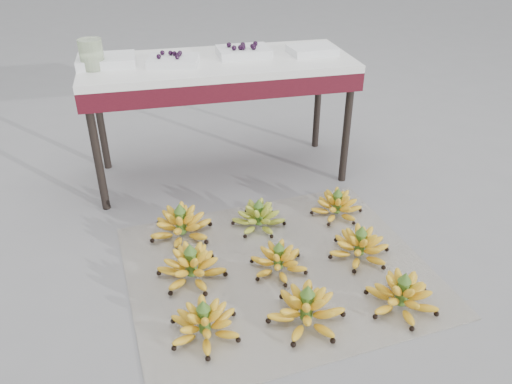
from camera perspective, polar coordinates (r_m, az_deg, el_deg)
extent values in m
plane|color=gray|center=(2.15, 3.30, -9.39)|extent=(60.00, 60.00, 0.00)
cube|color=silver|center=(2.17, 2.52, -8.80)|extent=(1.35, 1.17, 0.01)
ellipsoid|color=yellow|center=(1.87, -5.90, -15.00)|extent=(0.33, 0.33, 0.08)
ellipsoid|color=yellow|center=(1.85, -5.95, -14.25)|extent=(0.23, 0.23, 0.06)
ellipsoid|color=yellow|center=(1.83, -6.01, -13.53)|extent=(0.15, 0.15, 0.05)
cylinder|color=#3E6620|center=(1.85, -5.95, -14.25)|extent=(0.04, 0.04, 0.11)
cone|color=#3E6620|center=(1.80, -6.07, -12.70)|extent=(0.05, 0.05, 0.04)
ellipsoid|color=yellow|center=(1.91, 5.77, -13.59)|extent=(0.33, 0.33, 0.09)
ellipsoid|color=yellow|center=(1.89, 5.83, -12.77)|extent=(0.23, 0.23, 0.06)
ellipsoid|color=yellow|center=(1.86, 5.88, -11.98)|extent=(0.15, 0.15, 0.05)
cylinder|color=#3E6620|center=(1.89, 5.83, -12.77)|extent=(0.05, 0.05, 0.12)
cone|color=#3E6620|center=(1.84, 5.95, -11.07)|extent=(0.06, 0.06, 0.04)
ellipsoid|color=yellow|center=(2.04, 16.26, -11.61)|extent=(0.35, 0.35, 0.08)
ellipsoid|color=yellow|center=(2.02, 16.40, -10.85)|extent=(0.25, 0.25, 0.06)
ellipsoid|color=yellow|center=(2.00, 16.55, -10.12)|extent=(0.16, 0.16, 0.05)
cylinder|color=#3E6620|center=(2.02, 16.40, -10.85)|extent=(0.05, 0.05, 0.11)
cone|color=#3E6620|center=(1.97, 16.71, -9.29)|extent=(0.05, 0.05, 0.04)
ellipsoid|color=yellow|center=(2.11, -7.36, -8.77)|extent=(0.37, 0.37, 0.08)
ellipsoid|color=yellow|center=(2.09, -7.43, -7.99)|extent=(0.26, 0.26, 0.06)
ellipsoid|color=yellow|center=(2.07, -7.49, -7.24)|extent=(0.17, 0.17, 0.05)
cylinder|color=#3E6620|center=(2.09, -7.43, -7.99)|extent=(0.05, 0.05, 0.12)
cone|color=#3E6620|center=(2.04, -7.56, -6.38)|extent=(0.05, 0.05, 0.04)
ellipsoid|color=yellow|center=(2.14, 2.58, -8.14)|extent=(0.25, 0.25, 0.07)
ellipsoid|color=yellow|center=(2.12, 2.60, -7.47)|extent=(0.18, 0.18, 0.05)
ellipsoid|color=yellow|center=(2.10, 2.62, -6.83)|extent=(0.11, 0.11, 0.05)
cylinder|color=#3E6620|center=(2.12, 2.60, -7.47)|extent=(0.04, 0.04, 0.10)
cone|color=#3E6620|center=(2.08, 2.65, -6.10)|extent=(0.05, 0.05, 0.04)
ellipsoid|color=yellow|center=(2.25, 11.73, -6.43)|extent=(0.28, 0.28, 0.08)
ellipsoid|color=yellow|center=(2.23, 11.82, -5.71)|extent=(0.20, 0.20, 0.06)
ellipsoid|color=yellow|center=(2.21, 11.91, -5.02)|extent=(0.13, 0.13, 0.05)
cylinder|color=#3E6620|center=(2.23, 11.82, -5.71)|extent=(0.04, 0.04, 0.11)
cone|color=#3E6620|center=(2.19, 12.01, -4.24)|extent=(0.05, 0.05, 0.04)
ellipsoid|color=yellow|center=(2.36, -8.51, -4.10)|extent=(0.30, 0.30, 0.09)
ellipsoid|color=yellow|center=(2.34, -8.58, -3.33)|extent=(0.21, 0.21, 0.07)
ellipsoid|color=yellow|center=(2.32, -8.65, -2.60)|extent=(0.14, 0.14, 0.05)
cylinder|color=#3E6620|center=(2.34, -8.58, -3.33)|extent=(0.05, 0.05, 0.12)
cone|color=#3E6620|center=(2.29, -8.72, -1.76)|extent=(0.06, 0.06, 0.04)
ellipsoid|color=olive|center=(2.40, 0.30, -3.20)|extent=(0.33, 0.33, 0.07)
ellipsoid|color=olive|center=(2.38, 0.30, -2.55)|extent=(0.23, 0.23, 0.06)
ellipsoid|color=olive|center=(2.36, 0.30, -1.92)|extent=(0.15, 0.15, 0.05)
cylinder|color=#3E6620|center=(2.38, 0.30, -2.55)|extent=(0.04, 0.04, 0.10)
cone|color=#3E6620|center=(2.34, 0.31, -1.21)|extent=(0.05, 0.05, 0.04)
ellipsoid|color=yellow|center=(2.52, 9.19, -1.85)|extent=(0.29, 0.29, 0.07)
ellipsoid|color=yellow|center=(2.50, 9.25, -1.22)|extent=(0.21, 0.21, 0.06)
ellipsoid|color=yellow|center=(2.48, 9.31, -0.62)|extent=(0.13, 0.13, 0.05)
cylinder|color=#3E6620|center=(2.50, 9.25, -1.22)|extent=(0.04, 0.04, 0.10)
cone|color=#3E6620|center=(2.47, 9.37, 0.07)|extent=(0.05, 0.05, 0.04)
cylinder|color=black|center=(2.53, -17.73, 4.23)|extent=(0.04, 0.04, 0.63)
cylinder|color=black|center=(2.73, 10.32, 7.13)|extent=(0.04, 0.04, 0.63)
cylinder|color=black|center=(2.95, -17.41, 8.09)|extent=(0.04, 0.04, 0.63)
cylinder|color=black|center=(3.12, 7.09, 10.47)|extent=(0.04, 0.04, 0.63)
cube|color=#4E0E19|center=(2.67, -4.31, 13.15)|extent=(1.38, 0.55, 0.09)
cube|color=white|center=(2.65, -4.36, 14.48)|extent=(1.38, 0.55, 0.04)
cube|color=silver|center=(2.64, -16.74, 14.19)|extent=(0.28, 0.20, 0.04)
cube|color=silver|center=(2.58, -9.42, 14.57)|extent=(0.28, 0.23, 0.04)
sphere|color=black|center=(2.59, -9.30, 15.36)|extent=(0.02, 0.02, 0.02)
sphere|color=black|center=(2.55, -11.06, 14.96)|extent=(0.02, 0.02, 0.02)
sphere|color=black|center=(2.59, -8.69, 15.44)|extent=(0.02, 0.02, 0.02)
sphere|color=black|center=(2.56, -8.83, 15.26)|extent=(0.02, 0.02, 0.02)
sphere|color=black|center=(2.61, -10.66, 15.38)|extent=(0.02, 0.02, 0.02)
sphere|color=black|center=(2.60, -9.76, 15.39)|extent=(0.02, 0.02, 0.02)
sphere|color=black|center=(2.53, -8.99, 15.01)|extent=(0.02, 0.02, 0.02)
cube|color=silver|center=(2.70, -1.43, 15.73)|extent=(0.27, 0.19, 0.04)
sphere|color=black|center=(2.64, -1.48, 16.18)|extent=(0.03, 0.03, 0.03)
sphere|color=black|center=(2.67, -1.48, 16.32)|extent=(0.03, 0.03, 0.03)
sphere|color=black|center=(2.70, -1.52, 16.49)|extent=(0.03, 0.03, 0.03)
sphere|color=black|center=(2.65, -1.80, 16.19)|extent=(0.03, 0.03, 0.03)
sphere|color=black|center=(2.65, -0.25, 16.20)|extent=(0.03, 0.03, 0.03)
sphere|color=black|center=(2.72, -0.07, 16.61)|extent=(0.03, 0.03, 0.03)
sphere|color=black|center=(2.70, -3.11, 16.44)|extent=(0.03, 0.03, 0.03)
sphere|color=black|center=(2.64, -2.53, 16.13)|extent=(0.03, 0.03, 0.03)
sphere|color=black|center=(2.67, -0.41, 16.34)|extent=(0.03, 0.03, 0.03)
cube|color=silver|center=(2.76, 6.44, 15.83)|extent=(0.25, 0.19, 0.04)
cylinder|color=beige|center=(2.58, -18.29, 14.71)|extent=(0.15, 0.15, 0.14)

